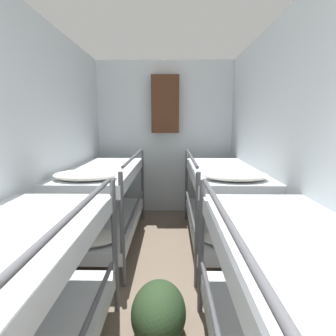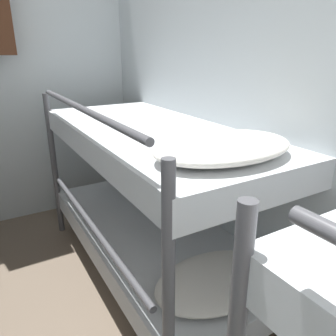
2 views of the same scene
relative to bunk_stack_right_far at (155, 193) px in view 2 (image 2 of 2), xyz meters
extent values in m
cylinder|color=#4C4C51|center=(-0.38, -0.79, -0.06)|extent=(0.04, 0.04, 1.10)
cylinder|color=#4C4C51|center=(-0.38, 0.93, -0.06)|extent=(0.04, 0.04, 1.10)
cube|color=silver|center=(0.01, 0.07, -0.34)|extent=(0.77, 1.77, 0.13)
ellipsoid|color=silver|center=(0.01, -0.58, -0.22)|extent=(0.61, 0.40, 0.09)
cylinder|color=#4C4C51|center=(-0.38, 0.07, -0.13)|extent=(0.03, 1.51, 0.03)
cube|color=silver|center=(0.01, 0.07, 0.31)|extent=(0.77, 1.77, 0.13)
ellipsoid|color=silver|center=(0.01, -0.58, 0.42)|extent=(0.61, 0.40, 0.09)
cylinder|color=#4C4C51|center=(-0.38, 0.07, 0.52)|extent=(0.03, 1.51, 0.03)
camera|label=1|loc=(-0.61, -3.04, 0.93)|focal=28.00mm
camera|label=2|loc=(-0.82, -1.55, 0.78)|focal=35.00mm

